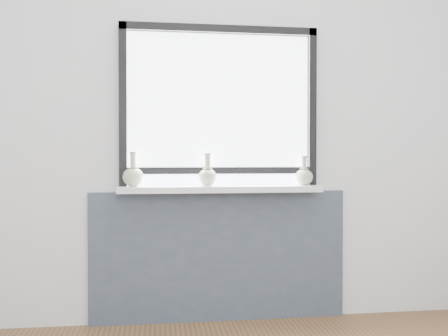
{
  "coord_description": "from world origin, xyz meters",
  "views": [
    {
      "loc": [
        -0.41,
        -1.49,
        1.07
      ],
      "look_at": [
        0.0,
        1.55,
        1.02
      ],
      "focal_mm": 40.0,
      "sensor_mm": 36.0,
      "label": 1
    }
  ],
  "objects": [
    {
      "name": "back_wall",
      "position": [
        0.0,
        1.81,
        1.3
      ],
      "size": [
        3.6,
        0.02,
        2.6
      ],
      "primitive_type": "cube",
      "color": "silver",
      "rests_on": "ground"
    },
    {
      "name": "apron_panel",
      "position": [
        0.0,
        1.78,
        0.43
      ],
      "size": [
        1.7,
        0.03,
        0.86
      ],
      "primitive_type": "cube",
      "color": "#404A58",
      "rests_on": "ground"
    },
    {
      "name": "windowsill",
      "position": [
        0.0,
        1.71,
        0.88
      ],
      "size": [
        1.32,
        0.18,
        0.04
      ],
      "primitive_type": "cube",
      "color": "white",
      "rests_on": "apron_panel"
    },
    {
      "name": "window",
      "position": [
        0.0,
        1.77,
        1.44
      ],
      "size": [
        1.3,
        0.06,
        1.05
      ],
      "color": "black",
      "rests_on": "windowsill"
    },
    {
      "name": "vase_a",
      "position": [
        -0.56,
        1.72,
        0.97
      ],
      "size": [
        0.13,
        0.13,
        0.22
      ],
      "rotation": [
        0.0,
        0.0,
        -0.28
      ],
      "color": "#B2BF9C",
      "rests_on": "windowsill"
    },
    {
      "name": "vase_b",
      "position": [
        -0.09,
        1.72,
        0.97
      ],
      "size": [
        0.12,
        0.12,
        0.21
      ],
      "rotation": [
        0.0,
        0.0,
        0.12
      ],
      "color": "#B2BF9C",
      "rests_on": "windowsill"
    },
    {
      "name": "vase_c",
      "position": [
        0.56,
        1.72,
        0.97
      ],
      "size": [
        0.12,
        0.12,
        0.2
      ],
      "rotation": [
        0.0,
        0.0,
        0.12
      ],
      "color": "#B2BF9C",
      "rests_on": "windowsill"
    }
  ]
}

